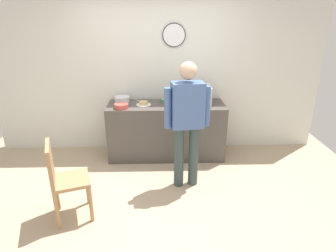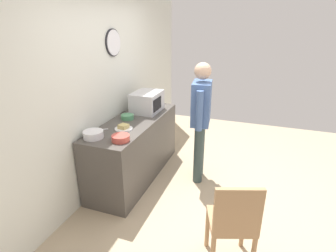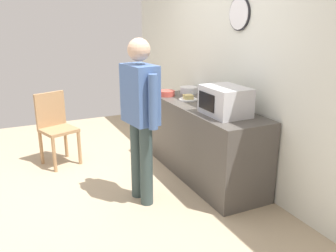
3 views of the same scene
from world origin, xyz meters
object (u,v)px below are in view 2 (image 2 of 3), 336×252
(mixing_bowl, at_px, (93,134))
(fork_utensil, at_px, (101,130))
(microwave, at_px, (147,102))
(person_standing, at_px, (201,115))
(spoon_utensil, at_px, (128,113))
(wooden_chair, at_px, (233,222))
(sandwich_plate, at_px, (124,128))
(salad_bowl, at_px, (127,117))
(cereal_bowl, at_px, (121,138))

(mixing_bowl, relative_size, fork_utensil, 1.40)
(mixing_bowl, height_order, fork_utensil, mixing_bowl)
(microwave, bearing_deg, person_standing, -101.77)
(fork_utensil, relative_size, person_standing, 0.10)
(mixing_bowl, relative_size, spoon_utensil, 1.40)
(microwave, relative_size, person_standing, 0.30)
(wooden_chair, bearing_deg, sandwich_plate, 61.28)
(microwave, distance_m, wooden_chair, 2.28)
(sandwich_plate, height_order, salad_bowl, same)
(microwave, relative_size, fork_utensil, 2.94)
(person_standing, relative_size, wooden_chair, 1.79)
(sandwich_plate, relative_size, salad_bowl, 1.27)
(sandwich_plate, height_order, person_standing, person_standing)
(spoon_utensil, height_order, wooden_chair, wooden_chair)
(mixing_bowl, height_order, spoon_utensil, mixing_bowl)
(wooden_chair, bearing_deg, spoon_utensil, 51.12)
(salad_bowl, height_order, fork_utensil, salad_bowl)
(microwave, distance_m, spoon_utensil, 0.34)
(salad_bowl, distance_m, person_standing, 1.03)
(fork_utensil, bearing_deg, wooden_chair, -111.99)
(mixing_bowl, distance_m, wooden_chair, 1.82)
(mixing_bowl, bearing_deg, salad_bowl, -5.64)
(sandwich_plate, height_order, mixing_bowl, mixing_bowl)
(microwave, distance_m, mixing_bowl, 1.16)
(sandwich_plate, distance_m, fork_utensil, 0.28)
(sandwich_plate, height_order, spoon_utensil, sandwich_plate)
(cereal_bowl, height_order, mixing_bowl, mixing_bowl)
(cereal_bowl, xyz_separation_m, spoon_utensil, (0.93, 0.40, -0.03))
(spoon_utensil, bearing_deg, fork_utensil, 179.96)
(sandwich_plate, bearing_deg, microwave, 1.13)
(microwave, relative_size, mixing_bowl, 2.10)
(sandwich_plate, xyz_separation_m, spoon_utensil, (0.60, 0.26, -0.02))
(sandwich_plate, bearing_deg, fork_utensil, 113.48)
(fork_utensil, relative_size, wooden_chair, 0.18)
(cereal_bowl, height_order, spoon_utensil, cereal_bowl)
(salad_bowl, relative_size, spoon_utensil, 1.06)
(wooden_chair, bearing_deg, microwave, 43.46)
(microwave, relative_size, sandwich_plate, 2.18)
(sandwich_plate, distance_m, spoon_utensil, 0.65)
(cereal_bowl, relative_size, mixing_bowl, 0.88)
(spoon_utensil, bearing_deg, sandwich_plate, -156.64)
(sandwich_plate, bearing_deg, wooden_chair, -118.72)
(cereal_bowl, bearing_deg, mixing_bowl, 95.19)
(mixing_bowl, distance_m, fork_utensil, 0.26)
(cereal_bowl, xyz_separation_m, fork_utensil, (0.22, 0.40, -0.03))
(fork_utensil, bearing_deg, sandwich_plate, -66.52)
(cereal_bowl, bearing_deg, wooden_chair, -110.04)
(fork_utensil, xyz_separation_m, spoon_utensil, (0.71, -0.00, 0.00))
(salad_bowl, relative_size, cereal_bowl, 0.86)
(sandwich_plate, xyz_separation_m, mixing_bowl, (-0.36, 0.21, 0.02))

